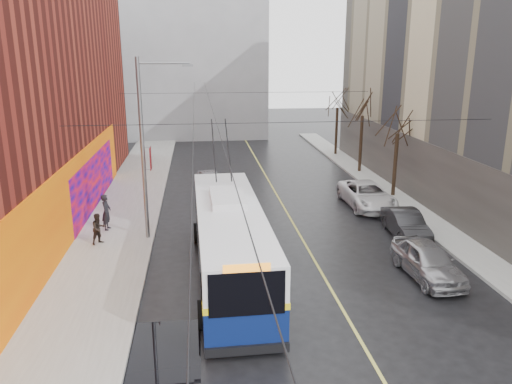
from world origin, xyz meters
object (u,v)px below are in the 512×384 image
at_px(tree_mid, 363,106).
at_px(tree_far, 338,99).
at_px(parked_car_c, 367,195).
at_px(parked_car_b, 406,224).
at_px(parked_car_a, 428,261).
at_px(trolleybus, 230,240).
at_px(pedestrian_a, 106,212).
at_px(streetlight_pole, 146,145).
at_px(following_car, 211,181).
at_px(pedestrian_b, 99,229).
at_px(tree_near, 398,121).

relative_size(tree_mid, tree_far, 1.02).
bearing_deg(parked_car_c, parked_car_b, -87.97).
relative_size(parked_car_a, parked_car_c, 0.82).
height_order(trolleybus, pedestrian_a, trolleybus).
height_order(streetlight_pole, following_car, streetlight_pole).
bearing_deg(following_car, pedestrian_b, -128.90).
bearing_deg(pedestrian_a, tree_mid, -51.19).
bearing_deg(parked_car_b, parked_car_c, 95.99).
bearing_deg(parked_car_b, following_car, 137.07).
distance_m(parked_car_c, following_car, 10.55).
bearing_deg(streetlight_pole, following_car, 69.79).
height_order(streetlight_pole, parked_car_c, streetlight_pole).
distance_m(tree_far, pedestrian_b, 27.43).
xyz_separation_m(trolleybus, parked_car_b, (9.29, 3.66, -0.96)).
bearing_deg(tree_mid, trolleybus, -122.82).
bearing_deg(parked_car_b, streetlight_pole, 178.25).
xyz_separation_m(trolleybus, pedestrian_a, (-6.09, 6.13, -0.53)).
bearing_deg(pedestrian_a, parked_car_b, -93.82).
xyz_separation_m(parked_car_b, pedestrian_a, (-15.38, 2.47, 0.43)).
bearing_deg(following_car, parked_car_a, -67.74).
xyz_separation_m(tree_near, pedestrian_a, (-17.52, -4.60, -3.87)).
distance_m(following_car, pedestrian_a, 9.45).
xyz_separation_m(trolleybus, pedestrian_b, (-6.13, 4.09, -0.72)).
relative_size(streetlight_pole, trolleybus, 0.72).
height_order(parked_car_a, following_car, parked_car_a).
relative_size(tree_mid, parked_car_b, 1.62).
height_order(streetlight_pole, trolleybus, streetlight_pole).
bearing_deg(tree_far, streetlight_pole, -127.12).
relative_size(streetlight_pole, following_car, 2.19).
distance_m(parked_car_b, following_car, 13.94).
xyz_separation_m(tree_far, parked_car_c, (-2.42, -15.81, -4.39)).
bearing_deg(parked_car_a, tree_mid, 78.08).
bearing_deg(tree_near, parked_car_a, -105.13).
xyz_separation_m(trolleybus, parked_car_a, (8.24, -1.10, -0.89)).
bearing_deg(tree_near, parked_car_c, -143.17).
height_order(tree_near, pedestrian_b, tree_near).
bearing_deg(pedestrian_b, tree_near, -21.46).
relative_size(trolleybus, pedestrian_b, 8.14).
distance_m(streetlight_pole, pedestrian_b, 4.66).
bearing_deg(trolleybus, tree_mid, 56.13).
bearing_deg(parked_car_b, pedestrian_b, -178.63).
distance_m(tree_near, pedestrian_a, 18.53).
distance_m(tree_mid, parked_car_c, 10.19).
relative_size(tree_near, parked_car_c, 1.19).
xyz_separation_m(tree_mid, following_car, (-11.85, -4.06, -4.55)).
xyz_separation_m(following_car, pedestrian_a, (-5.67, -7.54, 0.41)).
relative_size(tree_near, pedestrian_b, 4.16).
height_order(tree_mid, parked_car_c, tree_mid).
bearing_deg(parked_car_b, tree_mid, 84.29).
height_order(parked_car_c, pedestrian_b, pedestrian_b).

